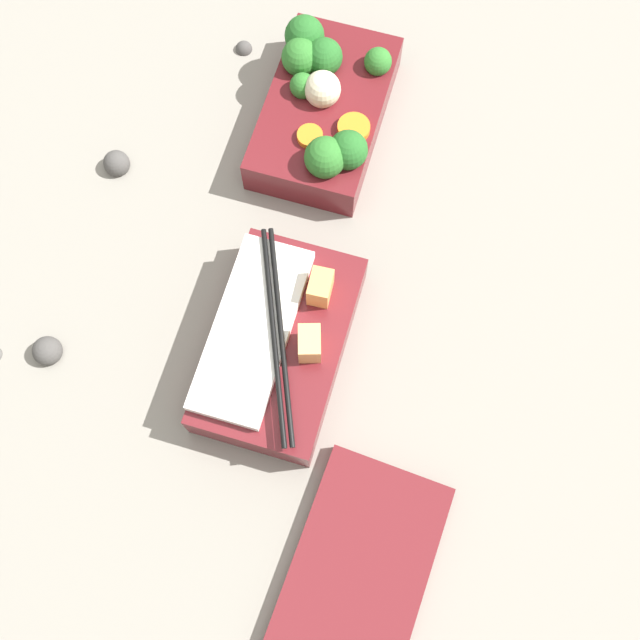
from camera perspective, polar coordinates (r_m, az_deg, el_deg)
The scene contains 7 objects.
ground_plane at distance 0.79m, azimuth -0.77°, elevation 6.86°, with size 3.00×3.00×0.00m, color gray.
bento_tray_vegetable at distance 0.83m, azimuth 0.33°, elevation 15.96°, with size 0.20×0.12×0.08m.
bento_tray_rice at distance 0.72m, azimuth -3.28°, elevation -1.71°, with size 0.20×0.12×0.07m.
bento_lid at distance 0.70m, azimuth 2.95°, elevation -18.70°, with size 0.20×0.12×0.02m, color maroon.
pebble_0 at distance 0.78m, azimuth -20.05°, elevation -2.22°, with size 0.03×0.03×0.03m, color #474442.
pebble_2 at distance 0.85m, azimuth -15.23°, elevation 11.44°, with size 0.03×0.03×0.03m, color #474442.
pebble_3 at distance 0.91m, azimuth -5.84°, elevation 20.02°, with size 0.02×0.02×0.02m, color #474442.
Camera 1 is at (0.33, 0.11, 0.71)m, focal length 42.00 mm.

